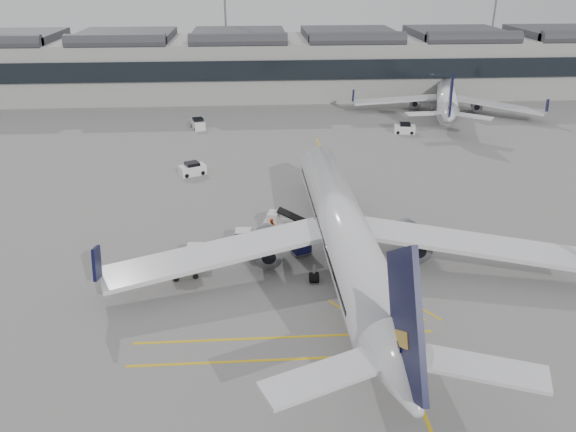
{
  "coord_description": "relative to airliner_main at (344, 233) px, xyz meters",
  "views": [
    {
      "loc": [
        -0.02,
        -43.56,
        25.21
      ],
      "look_at": [
        3.07,
        2.57,
        4.0
      ],
      "focal_mm": 35.0,
      "sensor_mm": 36.0,
      "label": 1
    }
  ],
  "objects": [
    {
      "name": "baggage_cart_c",
      "position": [
        -13.21,
        2.21,
        -2.66
      ],
      "size": [
        1.64,
        1.37,
        1.66
      ],
      "rotation": [
        0.0,
        0.0,
        -0.05
      ],
      "color": "gray",
      "rests_on": "ground"
    },
    {
      "name": "airliner_main",
      "position": [
        0.0,
        0.0,
        0.0
      ],
      "size": [
        41.59,
        45.43,
        12.08
      ],
      "rotation": [
        0.0,
        0.0,
        0.01
      ],
      "color": "silver",
      "rests_on": "ground"
    },
    {
      "name": "baggage_cart_b",
      "position": [
        -3.49,
        3.04,
        -2.58
      ],
      "size": [
        2.1,
        1.92,
        1.8
      ],
      "rotation": [
        0.0,
        0.0,
        0.35
      ],
      "color": "gray",
      "rests_on": "ground"
    },
    {
      "name": "ramp_agent_b",
      "position": [
        -6.14,
        6.93,
        -2.61
      ],
      "size": [
        0.93,
        0.73,
        1.89
      ],
      "primitive_type": "imported",
      "rotation": [
        0.0,
        0.0,
        3.12
      ],
      "color": "#E03F0B",
      "rests_on": "ground"
    },
    {
      "name": "service_van_right",
      "position": [
        16.46,
        41.96,
        -2.81
      ],
      "size": [
        3.42,
        2.1,
        1.65
      ],
      "rotation": [
        0.0,
        0.0,
        -0.16
      ],
      "color": "white",
      "rests_on": "ground"
    },
    {
      "name": "ground",
      "position": [
        -7.8,
        0.33,
        -3.55
      ],
      "size": [
        220.0,
        220.0,
        0.0
      ],
      "primitive_type": "plane",
      "color": "gray",
      "rests_on": "ground"
    },
    {
      "name": "airliner_far",
      "position": [
        27.0,
        54.2,
        -0.69
      ],
      "size": [
        31.95,
        35.43,
        9.72
      ],
      "rotation": [
        0.0,
        0.0,
        -0.3
      ],
      "color": "silver",
      "rests_on": "ground"
    },
    {
      "name": "belt_loader",
      "position": [
        -4.74,
        8.53,
        -2.91
      ],
      "size": [
        5.49,
        2.94,
        2.17
      ],
      "rotation": [
        0.0,
        0.0,
        -0.29
      ],
      "color": "silver",
      "rests_on": "ground"
    },
    {
      "name": "pushback_tug",
      "position": [
        -13.95,
        -0.45,
        -2.98
      ],
      "size": [
        2.52,
        1.83,
        1.28
      ],
      "rotation": [
        0.0,
        0.0,
        0.2
      ],
      "color": "#4B4D42",
      "rests_on": "ground"
    },
    {
      "name": "service_van_mid",
      "position": [
        -16.47,
        46.75,
        -2.76
      ],
      "size": [
        2.6,
        3.77,
        1.76
      ],
      "rotation": [
        0.0,
        0.0,
        1.85
      ],
      "color": "white",
      "rests_on": "ground"
    },
    {
      "name": "apron_markings",
      "position": [
        2.2,
        10.33,
        -3.54
      ],
      "size": [
        0.25,
        60.0,
        0.01
      ],
      "primitive_type": "cube",
      "color": "gold",
      "rests_on": "ground"
    },
    {
      "name": "service_van_left",
      "position": [
        -15.5,
        25.17,
        -2.8
      ],
      "size": [
        3.64,
        2.89,
        1.67
      ],
      "rotation": [
        0.0,
        0.0,
        0.45
      ],
      "color": "white",
      "rests_on": "ground"
    },
    {
      "name": "safety_cone_nose",
      "position": [
        0.97,
        19.97,
        -3.3
      ],
      "size": [
        0.37,
        0.37,
        0.51
      ],
      "primitive_type": "cone",
      "color": "#F24C0A",
      "rests_on": "ground"
    },
    {
      "name": "ramp_agent_a",
      "position": [
        -1.82,
        6.99,
        -2.61
      ],
      "size": [
        0.81,
        0.81,
        1.89
      ],
      "primitive_type": "imported",
      "rotation": [
        0.0,
        0.0,
        0.79
      ],
      "color": "#FB4B0D",
      "rests_on": "ground"
    },
    {
      "name": "safety_cone_engine",
      "position": [
        7.24,
        8.09,
        -3.31
      ],
      "size": [
        0.34,
        0.34,
        0.48
      ],
      "primitive_type": "cone",
      "color": "#F24C0A",
      "rests_on": "ground"
    },
    {
      "name": "terminal",
      "position": [
        -7.8,
        72.25,
        2.59
      ],
      "size": [
        200.0,
        20.45,
        12.4
      ],
      "color": "#9E9E99",
      "rests_on": "ground"
    },
    {
      "name": "light_masts",
      "position": [
        -9.46,
        86.33,
        10.94
      ],
      "size": [
        113.0,
        0.6,
        25.45
      ],
      "color": "slate",
      "rests_on": "ground"
    },
    {
      "name": "baggage_cart_d",
      "position": [
        -8.88,
        5.03,
        -2.65
      ],
      "size": [
        1.67,
        1.4,
        1.69
      ],
      "rotation": [
        0.0,
        0.0,
        -0.05
      ],
      "color": "gray",
      "rests_on": "ground"
    },
    {
      "name": "baggage_cart_a",
      "position": [
        -8.12,
        3.72,
        -2.67
      ],
      "size": [
        1.89,
        1.72,
        1.65
      ],
      "rotation": [
        0.0,
        0.0,
        -0.33
      ],
      "color": "gray",
      "rests_on": "ground"
    }
  ]
}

